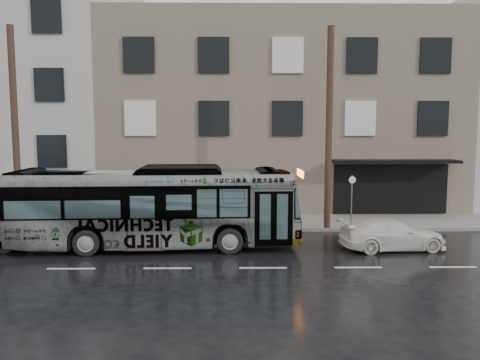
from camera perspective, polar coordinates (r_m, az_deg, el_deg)
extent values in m
plane|color=black|center=(18.44, -7.74, -8.38)|extent=(120.00, 120.00, 0.00)
cube|color=gray|center=(23.18, -6.28, -5.18)|extent=(90.00, 3.60, 0.15)
cube|color=gray|center=(30.57, 4.47, 7.79)|extent=(20.00, 12.00, 11.00)
cylinder|color=#402E20|center=(21.46, 10.79, 6.15)|extent=(0.30, 0.30, 9.00)
cylinder|color=#402E20|center=(23.16, -25.73, 5.64)|extent=(0.30, 0.30, 9.00)
cylinder|color=slate|center=(21.95, 13.44, -2.57)|extent=(0.06, 0.06, 2.40)
imported|color=#B2B2B2|center=(18.61, -10.76, -3.26)|extent=(11.59, 3.18, 3.20)
imported|color=white|center=(19.09, 18.08, -6.33)|extent=(4.17, 2.02, 1.17)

